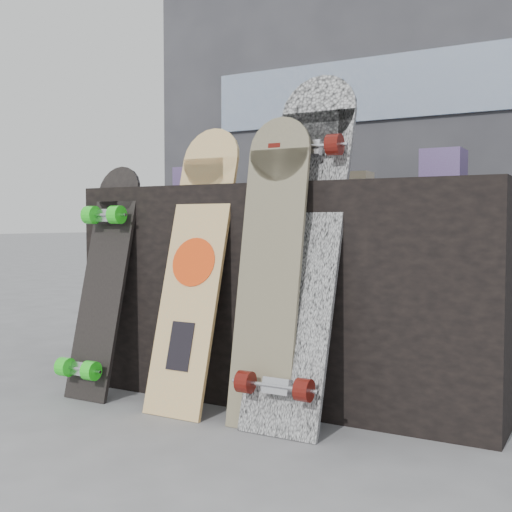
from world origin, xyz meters
The scene contains 10 objects.
ground centered at (0.00, 0.00, 0.00)m, with size 60.00×60.00×0.00m, color slate.
vendor_table centered at (0.00, 0.50, 0.40)m, with size 1.60×0.60×0.80m, color black.
booth centered at (0.00, 1.35, 1.10)m, with size 2.40×0.22×2.20m.
merch_box_purple centered at (-0.51, 0.58, 0.85)m, with size 0.18×0.12×0.10m, color #533266.
merch_box_small centered at (0.53, 0.58, 0.86)m, with size 0.14×0.14×0.12m, color #533266.
merch_box_flat centered at (0.13, 0.66, 0.83)m, with size 0.22×0.10×0.06m, color #D1B78C.
longboard_geisha centered at (-0.23, 0.15, 0.53)m, with size 0.23×0.30×1.01m.
longboard_celtic centered at (0.09, 0.11, 0.54)m, with size 0.22×0.20×1.02m.
longboard_cascadia centered at (0.17, 0.17, 0.61)m, with size 0.27×0.41×1.18m.
skateboard_dark centered at (-0.64, 0.12, 0.45)m, with size 0.20×0.30×0.89m.
Camera 1 is at (1.06, -1.73, 0.66)m, focal length 45.00 mm.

